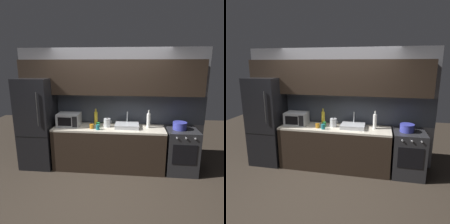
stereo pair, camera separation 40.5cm
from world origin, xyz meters
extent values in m
plane|color=#2D261E|center=(0.00, 0.00, 0.00)|extent=(10.00, 10.00, 0.00)
cube|color=slate|center=(0.00, 1.30, 1.25)|extent=(4.01, 0.10, 2.50)
cube|color=#3D424C|center=(0.00, 1.25, 1.20)|extent=(4.01, 0.01, 0.60)
cube|color=black|center=(0.00, 1.08, 1.90)|extent=(3.69, 0.34, 0.70)
cube|color=black|center=(0.00, 0.90, 0.43)|extent=(2.27, 0.60, 0.86)
cube|color=beige|center=(0.00, 0.90, 0.88)|extent=(2.27, 0.60, 0.04)
cube|color=black|center=(-1.52, 0.90, 0.94)|extent=(0.68, 0.66, 1.89)
cube|color=black|center=(-1.52, 0.57, 0.76)|extent=(0.67, 0.00, 0.01)
cylinder|color=#333333|center=(-1.33, 0.55, 1.32)|extent=(0.02, 0.02, 0.66)
cube|color=#232326|center=(1.48, 0.90, 0.45)|extent=(0.60, 0.60, 0.90)
cube|color=black|center=(1.48, 0.60, 0.50)|extent=(0.45, 0.01, 0.40)
cylinder|color=#B2B2B7|center=(1.31, 0.59, 0.83)|extent=(0.03, 0.02, 0.03)
cylinder|color=#B2B2B7|center=(1.48, 0.59, 0.83)|extent=(0.03, 0.02, 0.03)
cylinder|color=#B2B2B7|center=(1.64, 0.59, 0.83)|extent=(0.03, 0.02, 0.03)
cube|color=#A8AAAF|center=(-0.84, 0.92, 1.04)|extent=(0.46, 0.34, 0.27)
cube|color=black|center=(-0.88, 0.75, 1.04)|extent=(0.28, 0.01, 0.18)
cube|color=black|center=(-0.67, 0.75, 1.04)|extent=(0.10, 0.01, 0.22)
cube|color=#ADAFB5|center=(0.37, 0.93, 0.94)|extent=(0.48, 0.38, 0.08)
cylinder|color=silver|center=(0.37, 1.06, 1.09)|extent=(0.02, 0.02, 0.22)
cylinder|color=#B7BABF|center=(-0.04, 0.93, 0.99)|extent=(0.14, 0.14, 0.17)
sphere|color=black|center=(-0.04, 0.93, 1.08)|extent=(0.02, 0.02, 0.02)
cone|color=#B7BABF|center=(0.05, 0.93, 1.02)|extent=(0.03, 0.03, 0.05)
cylinder|color=silver|center=(0.81, 0.96, 1.05)|extent=(0.07, 0.07, 0.29)
cylinder|color=silver|center=(0.81, 0.96, 1.23)|extent=(0.03, 0.03, 0.07)
cylinder|color=gold|center=(-0.29, 1.08, 1.03)|extent=(0.08, 0.08, 0.27)
cylinder|color=gold|center=(-0.29, 1.08, 1.20)|extent=(0.03, 0.03, 0.07)
cylinder|color=#B27019|center=(-0.33, 0.78, 0.95)|extent=(0.08, 0.08, 0.09)
cylinder|color=#1E6B2D|center=(-0.22, 0.90, 0.95)|extent=(0.08, 0.08, 0.10)
cylinder|color=#19666B|center=(-0.20, 0.73, 0.95)|extent=(0.07, 0.07, 0.10)
cylinder|color=#333899|center=(1.42, 0.90, 0.96)|extent=(0.26, 0.26, 0.13)
cylinder|color=#333899|center=(1.42, 0.90, 1.04)|extent=(0.27, 0.27, 0.02)
camera|label=1|loc=(0.46, -3.03, 2.16)|focal=32.36mm
camera|label=2|loc=(0.86, -2.97, 2.16)|focal=32.36mm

